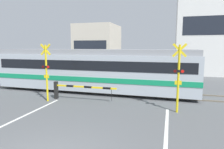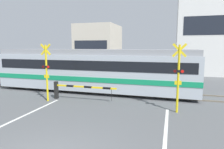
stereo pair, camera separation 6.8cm
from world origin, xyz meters
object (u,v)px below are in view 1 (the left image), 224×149
at_px(crossing_barrier_near, 71,89).
at_px(crossing_signal_left, 46,70).
at_px(crossing_signal_right, 179,75).
at_px(commuter_train, 94,69).
at_px(crossing_barrier_far, 159,78).

bearing_deg(crossing_barrier_near, crossing_signal_left, -153.34).
distance_m(crossing_barrier_near, crossing_signal_right, 6.27).
relative_size(crossing_barrier_near, crossing_signal_left, 1.18).
height_order(commuter_train, crossing_barrier_far, commuter_train).
relative_size(crossing_barrier_near, crossing_barrier_far, 1.00).
relative_size(commuter_train, crossing_barrier_near, 3.56).
bearing_deg(crossing_signal_left, crossing_signal_right, 0.00).
xyz_separation_m(crossing_signal_left, crossing_signal_right, (7.38, 0.00, 0.00)).
height_order(crossing_barrier_far, crossing_signal_left, crossing_signal_left).
distance_m(crossing_barrier_near, crossing_barrier_far, 7.35).
bearing_deg(commuter_train, crossing_barrier_far, 31.98).
height_order(commuter_train, crossing_signal_left, crossing_signal_left).
relative_size(crossing_signal_left, crossing_signal_right, 1.00).
height_order(crossing_signal_left, crossing_signal_right, same).
relative_size(crossing_barrier_far, crossing_signal_left, 1.18).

